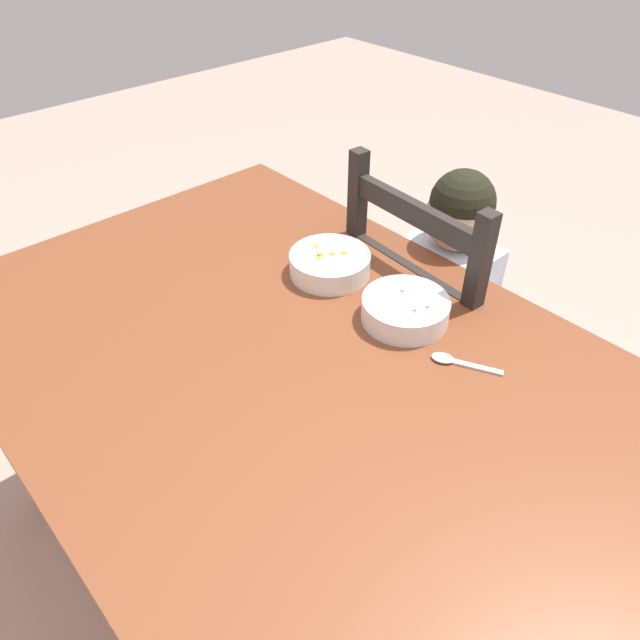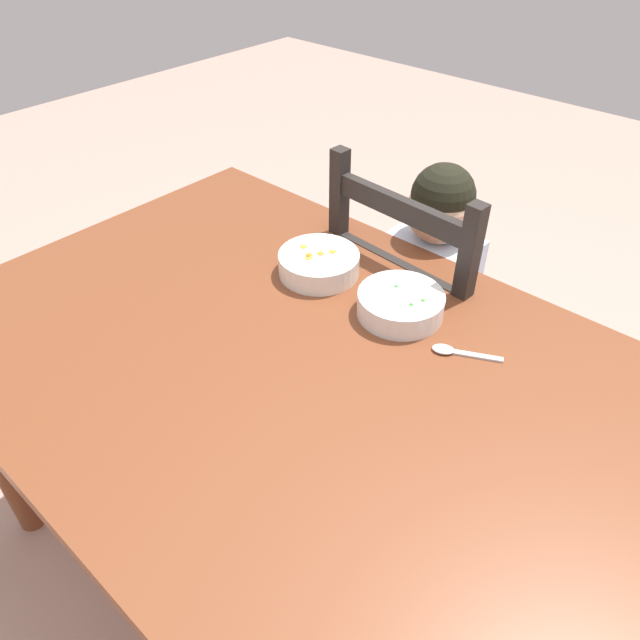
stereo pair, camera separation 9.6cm
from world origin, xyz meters
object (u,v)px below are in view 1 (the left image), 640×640
Objects in this scene: child_figure at (442,291)px; bowl_of_peas at (405,309)px; dining_table at (307,401)px; spoon at (453,361)px; dining_chair at (434,339)px; bowl_of_carrots at (330,263)px.

child_figure reaches higher than bowl_of_peas.
spoon is (0.18, 0.22, 0.09)m from dining_table.
bowl_of_carrots is (-0.11, -0.30, 0.33)m from dining_chair.
spoon is (0.38, -0.03, -0.02)m from bowl_of_carrots.
bowl_of_carrots is (-0.23, -0.00, 0.00)m from bowl_of_peas.
dining_table is 12.01× the size of spoon.
bowl_of_peas is 1.38× the size of spoon.
dining_table is 1.61× the size of dining_chair.
child_figure is (0.00, -0.00, 0.17)m from dining_chair.
child_figure is 7.25× the size of spoon.
dining_table is at bearing -80.59° from child_figure.
spoon is at bearing -4.47° from bowl_of_carrots.
spoon is (0.15, -0.03, -0.02)m from bowl_of_peas.
child_figure is 0.44m from spoon.
dining_table is 0.59m from dining_chair.
dining_chair is at bearing 99.72° from dining_table.
dining_chair reaches higher than bowl_of_peas.
child_figure reaches higher than dining_table.
spoon reaches higher than dining_table.
dining_table is at bearing -95.73° from bowl_of_peas.
dining_chair is (-0.09, 0.54, -0.21)m from dining_table.
bowl_of_peas is (0.11, -0.29, 0.16)m from child_figure.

